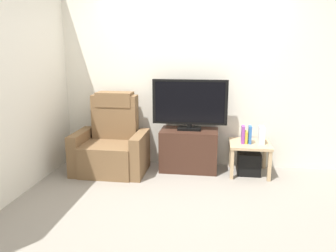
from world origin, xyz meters
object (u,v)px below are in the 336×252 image
television (190,104)px  book_rightmost (250,135)px  tv_stand (189,150)px  book_middle (246,137)px  game_console (261,135)px  recliner_armchair (112,145)px  side_table (250,148)px  subwoofer_box (249,163)px  book_leftmost (243,135)px

television → book_rightmost: television is taller
tv_stand → book_middle: book_middle is taller
tv_stand → television: bearing=90.0°
book_rightmost → game_console: size_ratio=1.05×
television → book_rightmost: size_ratio=4.35×
television → recliner_armchair: bearing=-169.2°
tv_stand → side_table: 0.83m
side_table → subwoofer_box: bearing=-161.6°
book_leftmost → subwoofer_box: bearing=11.3°
subwoofer_box → book_rightmost: (-0.01, -0.02, 0.41)m
side_table → game_console: bearing=3.9°
tv_stand → game_console: game_console is taller
recliner_armchair → book_middle: 1.84m
television → recliner_armchair: television is taller
television → book_leftmost: television is taller
side_table → book_middle: book_middle is taller
television → book_leftmost: size_ratio=4.41×
book_leftmost → book_middle: 0.05m
book_middle → television: bearing=173.6°
book_leftmost → book_rightmost: (0.09, 0.00, 0.00)m
side_table → subwoofer_box: (-0.00, -0.00, -0.22)m
side_table → game_console: (0.14, 0.01, 0.18)m
subwoofer_box → book_rightmost: bearing=-115.1°
recliner_armchair → side_table: bearing=-1.2°
book_leftmost → game_console: 0.25m
book_middle → book_rightmost: bearing=0.0°
book_rightmost → tv_stand: bearing=175.3°
book_rightmost → game_console: bearing=11.0°
television → game_console: television is taller
recliner_armchair → side_table: size_ratio=2.00×
tv_stand → book_middle: (0.77, -0.07, 0.23)m
television → subwoofer_box: 1.15m
recliner_armchair → subwoofer_box: bearing=-1.2°
book_rightmost → book_middle: bearing=180.0°
book_rightmost → subwoofer_box: bearing=64.9°
recliner_armchair → book_middle: (1.83, 0.12, 0.15)m
subwoofer_box → book_leftmost: book_leftmost is taller
book_middle → tv_stand: bearing=175.0°
television → game_console: bearing=-3.3°
recliner_armchair → book_rightmost: recliner_armchair is taller
television → game_console: 1.05m
book_middle → game_console: game_console is taller
side_table → book_leftmost: bearing=-168.7°
recliner_armchair → book_rightmost: size_ratio=4.56×
side_table → recliner_armchair: bearing=-175.8°
recliner_armchair → side_table: 1.90m
tv_stand → book_leftmost: bearing=-5.3°
subwoofer_box → game_console: size_ratio=1.34×
book_middle → book_rightmost: 0.06m
game_console → side_table: bearing=-176.1°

